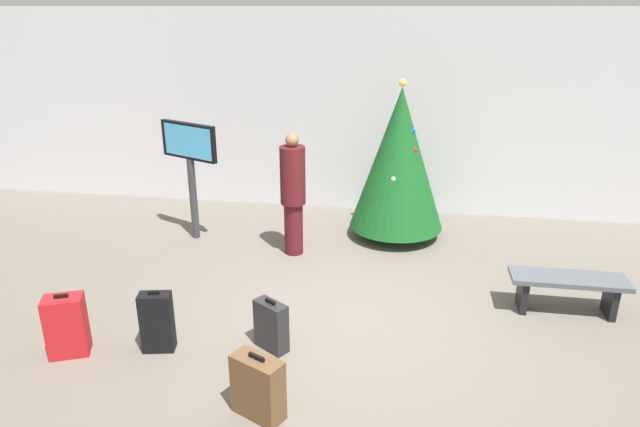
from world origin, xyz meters
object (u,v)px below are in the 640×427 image
holiday_tree (399,159)px  flight_info_kiosk (190,156)px  suitcase_3 (271,326)px  suitcase_1 (66,326)px  traveller_0 (293,192)px  waiting_bench (568,286)px  suitcase_0 (157,322)px  suitcase_2 (258,387)px

holiday_tree → flight_info_kiosk: 3.25m
suitcase_3 → suitcase_1: bearing=-168.3°
suitcase_1 → suitcase_3: 2.18m
traveller_0 → holiday_tree: bearing=31.6°
waiting_bench → suitcase_0: bearing=-161.3°
flight_info_kiosk → suitcase_0: bearing=-76.1°
flight_info_kiosk → waiting_bench: (5.33, -1.52, -1.00)m
flight_info_kiosk → waiting_bench: flight_info_kiosk is taller
holiday_tree → traveller_0: (-1.50, -0.92, -0.32)m
flight_info_kiosk → traveller_0: (1.70, -0.34, -0.38)m
suitcase_0 → suitcase_3: (1.21, 0.22, -0.06)m
holiday_tree → suitcase_0: (-2.44, -3.66, -0.95)m
waiting_bench → suitcase_2: 4.02m
flight_info_kiosk → traveller_0: bearing=-11.3°
waiting_bench → suitcase_0: (-4.58, -1.55, -0.01)m
traveller_0 → suitcase_1: 3.55m
suitcase_1 → suitcase_3: (2.13, 0.44, -0.06)m
suitcase_0 → suitcase_1: 0.95m
flight_info_kiosk → traveller_0: flight_info_kiosk is taller
holiday_tree → suitcase_2: 4.73m
holiday_tree → waiting_bench: (2.14, -2.11, -0.94)m
traveller_0 → suitcase_0: 2.96m
waiting_bench → suitcase_1: (-5.50, -1.78, -0.01)m
waiting_bench → suitcase_0: 4.83m
suitcase_1 → traveller_0: bearing=57.9°
suitcase_0 → holiday_tree: bearing=56.3°
waiting_bench → suitcase_2: size_ratio=2.11×
suitcase_2 → traveller_0: bearing=96.6°
suitcase_1 → suitcase_2: suitcase_1 is taller
traveller_0 → waiting_bench: bearing=-18.0°
suitcase_1 → suitcase_2: size_ratio=1.12×
holiday_tree → flight_info_kiosk: (-3.20, -0.58, 0.06)m
suitcase_3 → waiting_bench: bearing=21.7°
suitcase_0 → suitcase_2: size_ratio=1.12×
traveller_0 → suitcase_3: (0.27, -2.52, -0.69)m
holiday_tree → suitcase_0: holiday_tree is taller
waiting_bench → suitcase_2: bearing=-143.5°
holiday_tree → suitcase_0: bearing=-123.7°
holiday_tree → suitcase_1: size_ratio=3.51×
holiday_tree → suitcase_3: size_ratio=4.19×
suitcase_2 → suitcase_1: bearing=164.9°
flight_info_kiosk → traveller_0: size_ratio=1.01×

